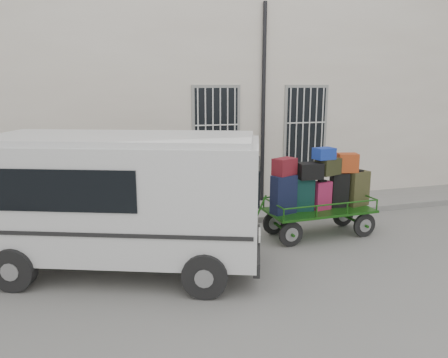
% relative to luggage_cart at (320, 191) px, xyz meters
% --- Properties ---
extents(ground, '(80.00, 80.00, 0.00)m').
position_rel_luggage_cart_xyz_m(ground, '(-1.24, -0.09, -1.05)').
color(ground, slate).
rests_on(ground, ground).
extents(building, '(24.00, 5.15, 6.00)m').
position_rel_luggage_cart_xyz_m(building, '(-1.23, 5.40, 1.95)').
color(building, beige).
rests_on(building, ground).
extents(sidewalk, '(24.00, 1.70, 0.15)m').
position_rel_luggage_cart_xyz_m(sidewalk, '(-1.24, 2.11, -0.97)').
color(sidewalk, gray).
rests_on(sidewalk, ground).
extents(luggage_cart, '(2.95, 1.20, 2.05)m').
position_rel_luggage_cart_xyz_m(luggage_cart, '(0.00, 0.00, 0.00)').
color(luggage_cart, black).
rests_on(luggage_cart, ground).
extents(van, '(5.43, 3.77, 2.54)m').
position_rel_luggage_cart_xyz_m(van, '(-4.42, -0.63, 0.41)').
color(van, silver).
rests_on(van, ground).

